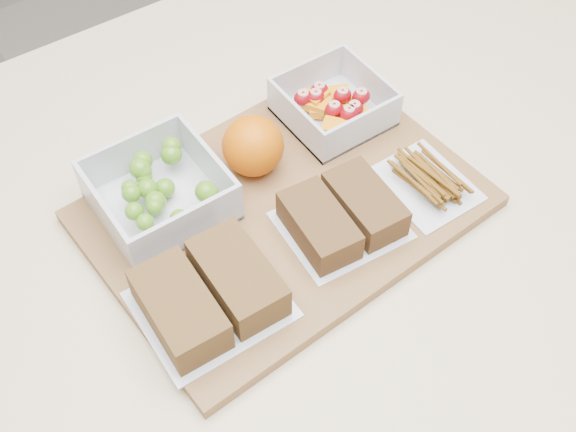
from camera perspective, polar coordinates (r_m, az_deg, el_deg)
name	(u,v)px	position (r m, az deg, el deg)	size (l,w,h in m)	color
counter	(294,386)	(1.21, 0.45, -13.26)	(1.20, 0.90, 0.90)	beige
cutting_board	(284,208)	(0.82, -0.31, 0.61)	(0.42, 0.30, 0.02)	brown
grape_container	(161,191)	(0.81, -10.02, 1.94)	(0.13, 0.13, 0.06)	silver
fruit_container	(333,106)	(0.90, 3.59, 8.70)	(0.12, 0.12, 0.05)	silver
orange	(253,146)	(0.83, -2.78, 5.56)	(0.07, 0.07, 0.07)	#D35E04
sandwich_bag_left	(209,294)	(0.73, -6.25, -6.13)	(0.15, 0.13, 0.04)	silver
sandwich_bag_center	(342,215)	(0.78, 4.28, 0.06)	(0.14, 0.12, 0.04)	silver
pretzel_bag	(426,179)	(0.84, 10.84, 2.93)	(0.09, 0.11, 0.03)	silver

